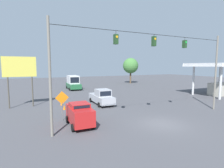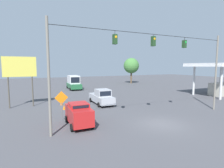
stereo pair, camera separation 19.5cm
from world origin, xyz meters
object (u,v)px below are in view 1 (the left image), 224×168
roadside_billboard (20,71)px  traffic_cone_nearest (69,113)px  gas_station (221,72)px  overhead_signal_span (153,65)px  sedan_red_parked_shoulder (80,114)px  work_zone_sign (62,100)px  traffic_cone_second (64,107)px  traffic_cone_third (61,103)px  pickup_truck_silver_withflow_mid (102,97)px  box_truck_green_withflow_deep (73,83)px  tree_horizon_left (131,66)px

roadside_billboard → traffic_cone_nearest: bearing=125.7°
gas_station → overhead_signal_span: bearing=17.0°
sedan_red_parked_shoulder → work_zone_sign: bearing=-63.2°
traffic_cone_second → traffic_cone_third: size_ratio=1.00×
roadside_billboard → pickup_truck_silver_withflow_mid: bearing=164.7°
box_truck_green_withflow_deep → traffic_cone_second: size_ratio=10.91×
traffic_cone_nearest → roadside_billboard: size_ratio=0.09×
pickup_truck_silver_withflow_mid → traffic_cone_nearest: size_ratio=9.69×
pickup_truck_silver_withflow_mid → tree_horizon_left: bearing=-129.7°
gas_station → sedan_red_parked_shoulder: bearing=9.8°
traffic_cone_third → roadside_billboard: roadside_billboard is taller
overhead_signal_span → tree_horizon_left: 35.42m
traffic_cone_nearest → box_truck_green_withflow_deep: bearing=-104.5°
overhead_signal_span → sedan_red_parked_shoulder: size_ratio=4.90×
work_zone_sign → traffic_cone_second: bearing=-102.9°
traffic_cone_third → roadside_billboard: bearing=-11.8°
gas_station → roadside_billboard: size_ratio=1.70×
roadside_billboard → overhead_signal_span: bearing=135.8°
sedan_red_parked_shoulder → roadside_billboard: roadside_billboard is taller
traffic_cone_nearest → sedan_red_parked_shoulder: bearing=92.9°
traffic_cone_second → work_zone_sign: bearing=77.1°
sedan_red_parked_shoulder → traffic_cone_nearest: bearing=-87.1°
box_truck_green_withflow_deep → tree_horizon_left: tree_horizon_left is taller
box_truck_green_withflow_deep → traffic_cone_third: box_truck_green_withflow_deep is taller
box_truck_green_withflow_deep → work_zone_sign: (6.30, 21.98, 0.49)m
pickup_truck_silver_withflow_mid → traffic_cone_second: pickup_truck_silver_withflow_mid is taller
gas_station → roadside_billboard: 31.99m
traffic_cone_nearest → roadside_billboard: 9.07m
overhead_signal_span → tree_horizon_left: size_ratio=2.50×
box_truck_green_withflow_deep → work_zone_sign: size_ratio=2.17×
traffic_cone_second → tree_horizon_left: size_ratio=0.08×
work_zone_sign → overhead_signal_span: bearing=155.2°
work_zone_sign → tree_horizon_left: (-24.82, -27.47, 3.25)m
traffic_cone_third → gas_station: size_ratio=0.05×
tree_horizon_left → gas_station: bearing=96.9°
sedan_red_parked_shoulder → traffic_cone_second: bearing=-88.6°
traffic_cone_third → work_zone_sign: (1.05, 6.66, 1.70)m
gas_station → work_zone_sign: 28.03m
overhead_signal_span → work_zone_sign: (7.89, -3.64, -3.38)m
overhead_signal_span → sedan_red_parked_shoulder: overhead_signal_span is taller
sedan_red_parked_shoulder → box_truck_green_withflow_deep: bearing=-102.2°
traffic_cone_third → overhead_signal_span: bearing=123.6°
traffic_cone_third → tree_horizon_left: 31.98m
overhead_signal_span → traffic_cone_second: bearing=-48.2°
traffic_cone_third → sedan_red_parked_shoulder: bearing=90.3°
traffic_cone_nearest → overhead_signal_span: bearing=145.2°
traffic_cone_second → tree_horizon_left: bearing=-135.6°
traffic_cone_nearest → gas_station: 27.22m
traffic_cone_second → tree_horizon_left: tree_horizon_left is taller
traffic_cone_nearest → roadside_billboard: bearing=-54.3°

